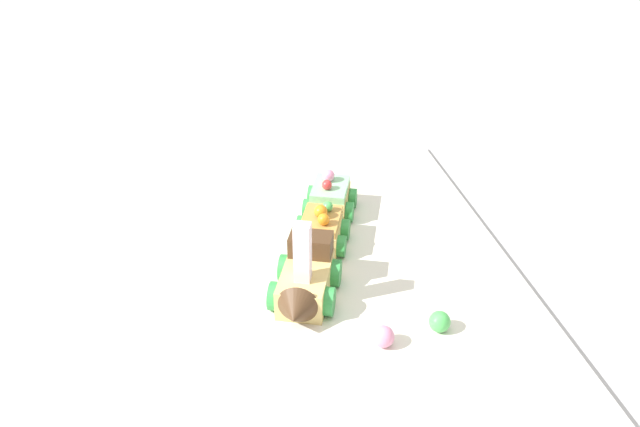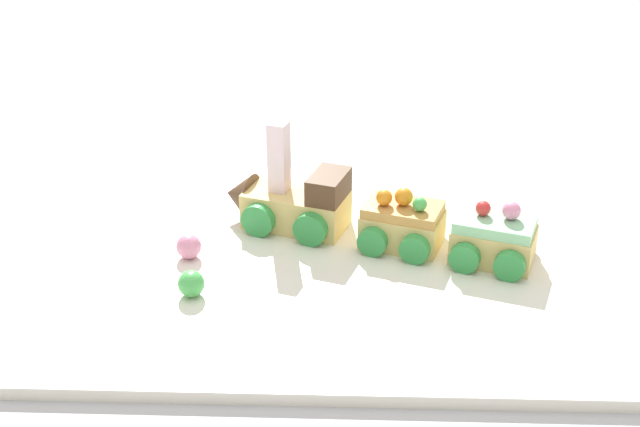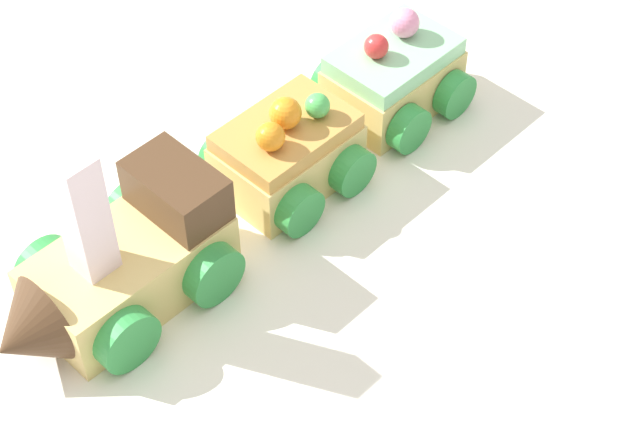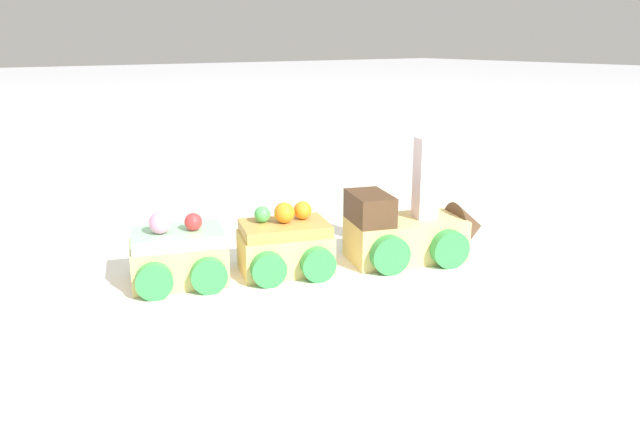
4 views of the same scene
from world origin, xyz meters
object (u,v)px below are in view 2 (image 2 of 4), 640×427
cake_train_locomotive (288,201)px  cake_car_caramel (402,224)px  cake_car_mint (494,240)px  gumball_green (191,284)px  gumball_pink (189,246)px

cake_train_locomotive → cake_car_caramel: (-0.12, 0.04, -0.00)m
cake_car_mint → gumball_green: size_ratio=3.74×
cake_car_caramel → cake_train_locomotive: bearing=-0.1°
cake_train_locomotive → gumball_pink: bearing=56.8°
cake_car_caramel → gumball_pink: size_ratio=3.72×
cake_car_caramel → gumball_green: cake_car_caramel is taller
cake_train_locomotive → cake_car_caramel: 0.13m
gumball_pink → cake_train_locomotive: bearing=-141.8°
cake_train_locomotive → gumball_pink: size_ratio=5.67×
cake_car_mint → gumball_green: 0.30m
cake_train_locomotive → gumball_pink: (0.09, 0.07, -0.01)m
cake_car_caramel → cake_car_mint: same height
cake_car_caramel → gumball_pink: cake_car_caramel is taller
gumball_green → gumball_pink: 0.07m
gumball_pink → cake_car_caramel: bearing=-170.8°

